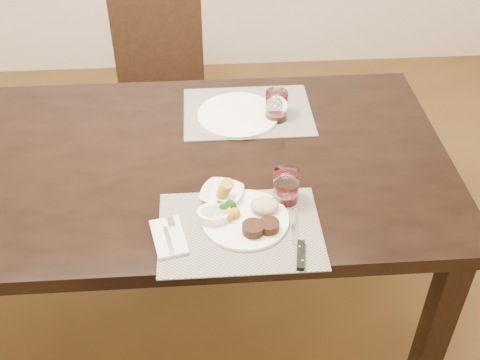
{
  "coord_description": "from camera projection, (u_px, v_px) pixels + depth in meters",
  "views": [
    {
      "loc": [
        0.21,
        -1.57,
        1.94
      ],
      "look_at": [
        0.3,
        -0.21,
        0.82
      ],
      "focal_mm": 45.0,
      "sensor_mm": 36.0,
      "label": 1
    }
  ],
  "objects": [
    {
      "name": "far_plate",
      "position": [
        238.0,
        115.0,
        2.14
      ],
      "size": [
        0.29,
        0.29,
        0.01
      ],
      "primitive_type": "cylinder",
      "color": "white",
      "rests_on": "placemat_far"
    },
    {
      "name": "wine_glass_near",
      "position": [
        286.0,
        187.0,
        1.77
      ],
      "size": [
        0.08,
        0.08,
        0.11
      ],
      "rotation": [
        0.0,
        0.0,
        0.03
      ],
      "color": "white",
      "rests_on": "placemat_near"
    },
    {
      "name": "cracker_bowl",
      "position": [
        222.0,
        194.0,
        1.79
      ],
      "size": [
        0.16,
        0.16,
        0.06
      ],
      "rotation": [
        0.0,
        0.0,
        -0.4
      ],
      "color": "white",
      "rests_on": "placemat_near"
    },
    {
      "name": "wine_glass_far",
      "position": [
        276.0,
        107.0,
        2.11
      ],
      "size": [
        0.08,
        0.08,
        0.11
      ],
      "rotation": [
        0.0,
        0.0,
        -0.04
      ],
      "color": "white",
      "rests_on": "placemat_far"
    },
    {
      "name": "ground_plane",
      "position": [
        163.0,
        307.0,
        2.43
      ],
      "size": [
        4.5,
        4.5,
        0.0
      ],
      "primitive_type": "plane",
      "color": "#412D15",
      "rests_on": "ground"
    },
    {
      "name": "placemat_near",
      "position": [
        240.0,
        230.0,
        1.7
      ],
      "size": [
        0.46,
        0.34,
        0.0
      ],
      "primitive_type": "cube",
      "color": "gray",
      "rests_on": "dining_table"
    },
    {
      "name": "dining_table",
      "position": [
        146.0,
        179.0,
        2.01
      ],
      "size": [
        2.0,
        1.0,
        0.75
      ],
      "color": "black",
      "rests_on": "ground"
    },
    {
      "name": "dinner_plate",
      "position": [
        249.0,
        218.0,
        1.72
      ],
      "size": [
        0.25,
        0.25,
        0.05
      ],
      "rotation": [
        0.0,
        0.0,
        0.12
      ],
      "color": "white",
      "rests_on": "placemat_near"
    },
    {
      "name": "napkin_fork",
      "position": [
        169.0,
        237.0,
        1.67
      ],
      "size": [
        0.12,
        0.17,
        0.02
      ],
      "rotation": [
        0.0,
        0.0,
        0.21
      ],
      "color": "silver",
      "rests_on": "placemat_near"
    },
    {
      "name": "placemat_far",
      "position": [
        248.0,
        112.0,
        2.17
      ],
      "size": [
        0.46,
        0.34,
        0.0
      ],
      "primitive_type": "cube",
      "color": "gray",
      "rests_on": "dining_table"
    },
    {
      "name": "steak_knife",
      "position": [
        299.0,
        248.0,
        1.64
      ],
      "size": [
        0.04,
        0.24,
        0.01
      ],
      "rotation": [
        0.0,
        0.0,
        -0.16
      ],
      "color": "white",
      "rests_on": "placemat_near"
    },
    {
      "name": "sauce_ramekin",
      "position": [
        214.0,
        215.0,
        1.72
      ],
      "size": [
        0.1,
        0.14,
        0.08
      ],
      "rotation": [
        0.0,
        0.0,
        -0.31
      ],
      "color": "white",
      "rests_on": "placemat_near"
    },
    {
      "name": "chair_far",
      "position": [
        160.0,
        81.0,
        2.83
      ],
      "size": [
        0.42,
        0.42,
        0.9
      ],
      "color": "black",
      "rests_on": "ground"
    }
  ]
}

